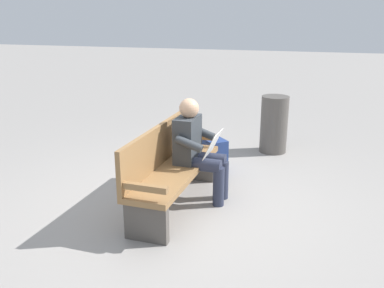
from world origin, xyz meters
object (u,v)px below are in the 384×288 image
(bench_near, at_px, (170,166))
(person_seated, at_px, (197,147))
(backpack, at_px, (215,157))
(trash_bin, at_px, (274,124))

(bench_near, distance_m, person_seated, 0.39)
(person_seated, distance_m, backpack, 0.92)
(person_seated, xyz_separation_m, trash_bin, (-1.98, 0.68, -0.19))
(bench_near, height_order, person_seated, person_seated)
(bench_near, distance_m, trash_bin, 2.41)
(backpack, xyz_separation_m, trash_bin, (-1.15, 0.67, 0.20))
(backpack, bearing_deg, bench_near, -13.56)
(bench_near, relative_size, backpack, 3.85)
(bench_near, bearing_deg, trash_bin, 159.80)
(person_seated, height_order, trash_bin, person_seated)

